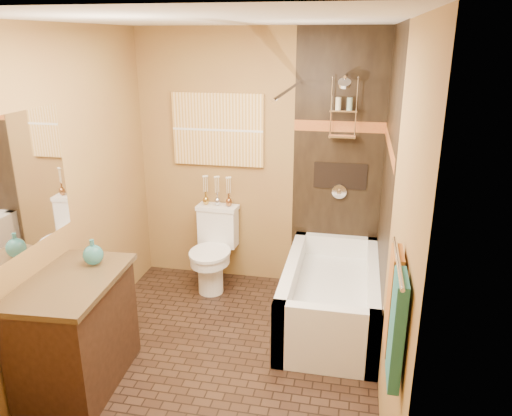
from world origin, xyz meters
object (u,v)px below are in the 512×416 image
(sunset_painting, at_px, (218,130))
(vanity, at_px, (76,332))
(toilet, at_px, (213,249))
(bathtub, at_px, (331,300))

(sunset_painting, bearing_deg, vanity, -105.66)
(toilet, relative_size, vanity, 0.82)
(bathtub, bearing_deg, vanity, -145.73)
(toilet, bearing_deg, vanity, -104.45)
(sunset_painting, height_order, toilet, sunset_painting)
(toilet, height_order, vanity, vanity)
(sunset_painting, relative_size, toilet, 1.12)
(bathtub, xyz_separation_m, toilet, (-1.19, 0.46, 0.19))
(bathtub, height_order, vanity, vanity)
(sunset_painting, bearing_deg, bathtub, -31.31)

